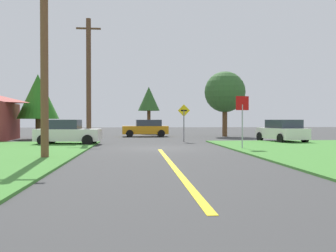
{
  "coord_description": "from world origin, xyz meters",
  "views": [
    {
      "loc": [
        -1.28,
        -21.12,
        1.6
      ],
      "look_at": [
        0.71,
        2.08,
        1.23
      ],
      "focal_mm": 40.04,
      "sensor_mm": 36.0,
      "label": 1
    }
  ],
  "objects_px": {
    "car_on_crossroad": "(282,131)",
    "utility_pole_near": "(44,66)",
    "stop_sign": "(242,112)",
    "pine_tree_center": "(38,97)",
    "utility_pole_mid": "(89,79)",
    "direction_sign": "(184,118)",
    "oak_tree_right": "(149,99)",
    "parked_car_near_building": "(67,132)",
    "oak_tree_left": "(225,92)",
    "car_approaching_junction": "(146,128)"
  },
  "relations": [
    {
      "from": "car_approaching_junction",
      "to": "utility_pole_mid",
      "type": "relative_size",
      "value": 0.49
    },
    {
      "from": "utility_pole_mid",
      "to": "direction_sign",
      "type": "distance_m",
      "value": 7.63
    },
    {
      "from": "stop_sign",
      "to": "oak_tree_left",
      "type": "relative_size",
      "value": 0.46
    },
    {
      "from": "pine_tree_center",
      "to": "utility_pole_mid",
      "type": "bearing_deg",
      "value": -40.05
    },
    {
      "from": "pine_tree_center",
      "to": "direction_sign",
      "type": "bearing_deg",
      "value": -22.5
    },
    {
      "from": "car_on_crossroad",
      "to": "utility_pole_near",
      "type": "xyz_separation_m",
      "value": [
        -14.2,
        -10.39,
        2.99
      ]
    },
    {
      "from": "oak_tree_right",
      "to": "parked_car_near_building",
      "type": "bearing_deg",
      "value": -107.87
    },
    {
      "from": "utility_pole_near",
      "to": "pine_tree_center",
      "type": "bearing_deg",
      "value": 105.11
    },
    {
      "from": "parked_car_near_building",
      "to": "utility_pole_near",
      "type": "xyz_separation_m",
      "value": [
        0.72,
        -8.91,
        2.99
      ]
    },
    {
      "from": "parked_car_near_building",
      "to": "pine_tree_center",
      "type": "xyz_separation_m",
      "value": [
        -3.71,
        7.46,
        2.74
      ]
    },
    {
      "from": "stop_sign",
      "to": "oak_tree_left",
      "type": "distance_m",
      "value": 16.2
    },
    {
      "from": "car_approaching_junction",
      "to": "utility_pole_mid",
      "type": "height_order",
      "value": "utility_pole_mid"
    },
    {
      "from": "pine_tree_center",
      "to": "stop_sign",
      "type": "bearing_deg",
      "value": -41.32
    },
    {
      "from": "oak_tree_left",
      "to": "parked_car_near_building",
      "type": "bearing_deg",
      "value": -139.74
    },
    {
      "from": "utility_pole_near",
      "to": "pine_tree_center",
      "type": "height_order",
      "value": "utility_pole_near"
    },
    {
      "from": "utility_pole_near",
      "to": "car_on_crossroad",
      "type": "bearing_deg",
      "value": 36.19
    },
    {
      "from": "car_approaching_junction",
      "to": "oak_tree_left",
      "type": "xyz_separation_m",
      "value": [
        7.63,
        -0.34,
        3.49
      ]
    },
    {
      "from": "parked_car_near_building",
      "to": "direction_sign",
      "type": "distance_m",
      "value": 8.42
    },
    {
      "from": "oak_tree_left",
      "to": "oak_tree_right",
      "type": "xyz_separation_m",
      "value": [
        -7.11,
        7.32,
        -0.32
      ]
    },
    {
      "from": "oak_tree_left",
      "to": "oak_tree_right",
      "type": "height_order",
      "value": "oak_tree_left"
    },
    {
      "from": "car_approaching_junction",
      "to": "utility_pole_near",
      "type": "xyz_separation_m",
      "value": [
        -4.68,
        -20.29,
        2.99
      ]
    },
    {
      "from": "parked_car_near_building",
      "to": "direction_sign",
      "type": "height_order",
      "value": "direction_sign"
    },
    {
      "from": "parked_car_near_building",
      "to": "oak_tree_right",
      "type": "distance_m",
      "value": 19.55
    },
    {
      "from": "parked_car_near_building",
      "to": "pine_tree_center",
      "type": "height_order",
      "value": "pine_tree_center"
    },
    {
      "from": "parked_car_near_building",
      "to": "pine_tree_center",
      "type": "bearing_deg",
      "value": 119.79
    },
    {
      "from": "utility_pole_mid",
      "to": "oak_tree_left",
      "type": "relative_size",
      "value": 1.44
    },
    {
      "from": "utility_pole_near",
      "to": "utility_pole_mid",
      "type": "xyz_separation_m",
      "value": [
        0.24,
        12.45,
        0.84
      ]
    },
    {
      "from": "direction_sign",
      "to": "oak_tree_left",
      "type": "relative_size",
      "value": 0.44
    },
    {
      "from": "stop_sign",
      "to": "utility_pole_near",
      "type": "bearing_deg",
      "value": 11.53
    },
    {
      "from": "parked_car_near_building",
      "to": "oak_tree_left",
      "type": "xyz_separation_m",
      "value": [
        13.03,
        11.03,
        3.49
      ]
    },
    {
      "from": "parked_car_near_building",
      "to": "oak_tree_right",
      "type": "xyz_separation_m",
      "value": [
        5.92,
        18.36,
        3.17
      ]
    },
    {
      "from": "stop_sign",
      "to": "pine_tree_center",
      "type": "xyz_separation_m",
      "value": [
        -13.9,
        12.21,
        1.5
      ]
    },
    {
      "from": "car_on_crossroad",
      "to": "utility_pole_mid",
      "type": "xyz_separation_m",
      "value": [
        -13.96,
        2.06,
        3.82
      ]
    },
    {
      "from": "utility_pole_near",
      "to": "oak_tree_right",
      "type": "relative_size",
      "value": 1.36
    },
    {
      "from": "pine_tree_center",
      "to": "oak_tree_right",
      "type": "relative_size",
      "value": 1.0
    },
    {
      "from": "stop_sign",
      "to": "car_on_crossroad",
      "type": "xyz_separation_m",
      "value": [
        4.73,
        6.23,
        -1.24
      ]
    },
    {
      "from": "stop_sign",
      "to": "pine_tree_center",
      "type": "height_order",
      "value": "pine_tree_center"
    },
    {
      "from": "utility_pole_mid",
      "to": "oak_tree_left",
      "type": "height_order",
      "value": "utility_pole_mid"
    },
    {
      "from": "utility_pole_mid",
      "to": "direction_sign",
      "type": "height_order",
      "value": "utility_pole_mid"
    },
    {
      "from": "utility_pole_near",
      "to": "oak_tree_left",
      "type": "height_order",
      "value": "utility_pole_near"
    },
    {
      "from": "stop_sign",
      "to": "utility_pole_near",
      "type": "height_order",
      "value": "utility_pole_near"
    },
    {
      "from": "utility_pole_near",
      "to": "oak_tree_left",
      "type": "bearing_deg",
      "value": 58.32
    },
    {
      "from": "utility_pole_near",
      "to": "stop_sign",
      "type": "bearing_deg",
      "value": 23.7
    },
    {
      "from": "stop_sign",
      "to": "utility_pole_mid",
      "type": "height_order",
      "value": "utility_pole_mid"
    },
    {
      "from": "utility_pole_near",
      "to": "oak_tree_left",
      "type": "distance_m",
      "value": 23.45
    },
    {
      "from": "parked_car_near_building",
      "to": "car_approaching_junction",
      "type": "xyz_separation_m",
      "value": [
        5.4,
        11.38,
        0.0
      ]
    },
    {
      "from": "stop_sign",
      "to": "car_approaching_junction",
      "type": "relative_size",
      "value": 0.66
    },
    {
      "from": "direction_sign",
      "to": "stop_sign",
      "type": "bearing_deg",
      "value": -73.13
    },
    {
      "from": "parked_car_near_building",
      "to": "car_on_crossroad",
      "type": "bearing_deg",
      "value": 9.0
    },
    {
      "from": "car_approaching_junction",
      "to": "pine_tree_center",
      "type": "distance_m",
      "value": 10.29
    }
  ]
}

